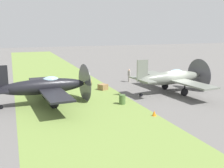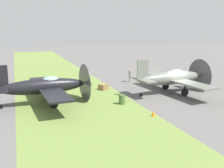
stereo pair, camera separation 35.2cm
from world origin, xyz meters
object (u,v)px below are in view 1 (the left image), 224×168
object	(u,v)px
airplane_lead	(172,78)
supply_crate	(103,87)
runway_marker_cone	(154,113)
airplane_wingman	(45,86)
fuel_drum	(122,99)
ground_crew_chief	(129,75)

from	to	relation	value
airplane_lead	supply_crate	bearing A→B (deg)	-127.16
runway_marker_cone	airplane_lead	bearing A→B (deg)	138.72
airplane_wingman	runway_marker_cone	distance (m)	10.42
fuel_drum	runway_marker_cone	bearing A→B (deg)	14.97
airplane_wingman	fuel_drum	xyz separation A→B (m)	(2.53, 6.74, -1.25)
airplane_wingman	ground_crew_chief	world-z (taller)	airplane_wingman
ground_crew_chief	supply_crate	bearing A→B (deg)	-46.41
airplane_lead	runway_marker_cone	world-z (taller)	airplane_lead
airplane_wingman	fuel_drum	distance (m)	7.31
fuel_drum	supply_crate	distance (m)	6.45
fuel_drum	airplane_lead	bearing A→B (deg)	109.06
airplane_lead	runway_marker_cone	size ratio (longest dim) A/B	25.85
airplane_wingman	airplane_lead	bearing A→B (deg)	85.12
airplane_wingman	runway_marker_cone	size ratio (longest dim) A/B	25.89
fuel_drum	runway_marker_cone	world-z (taller)	fuel_drum
airplane_lead	airplane_wingman	size ratio (longest dim) A/B	1.00
airplane_lead	ground_crew_chief	bearing A→B (deg)	-170.69
ground_crew_chief	fuel_drum	xyz separation A→B (m)	(9.61, -4.92, -0.46)
airplane_lead	fuel_drum	xyz separation A→B (m)	(2.36, -6.84, -1.24)
supply_crate	airplane_lead	bearing A→B (deg)	58.37
supply_crate	runway_marker_cone	size ratio (longest dim) A/B	2.05
airplane_wingman	supply_crate	bearing A→B (deg)	115.15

